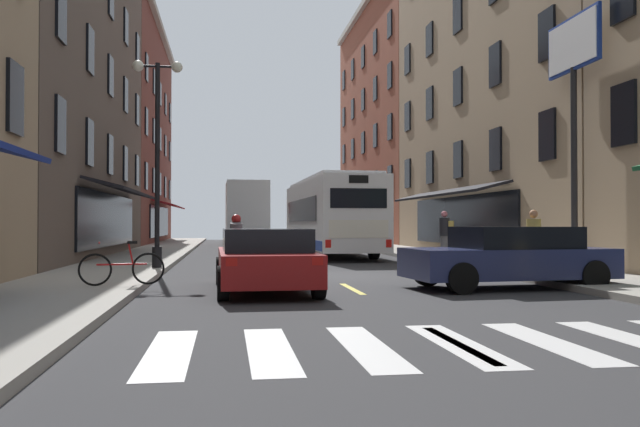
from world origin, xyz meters
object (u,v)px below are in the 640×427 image
(transit_bus, at_px, (330,216))
(box_truck, at_px, (246,214))
(sedan_far, at_px, (509,257))
(motorcycle_rider, at_px, (236,249))
(sedan_near, at_px, (241,233))
(sedan_mid, at_px, (265,259))
(pedestrian_far, at_px, (534,241))
(bicycle_near, at_px, (122,268))
(pedestrian_near, at_px, (445,234))
(billboard_sign, at_px, (574,78))
(street_lamp_twin, at_px, (157,154))

(transit_bus, distance_m, box_truck, 12.10)
(sedan_far, xyz_separation_m, motorcycle_rider, (-5.83, 4.44, 0.02))
(sedan_near, bearing_deg, sedan_mid, -90.50)
(sedan_far, bearing_deg, motorcycle_rider, 142.73)
(box_truck, height_order, pedestrian_far, box_truck)
(motorcycle_rider, xyz_separation_m, pedestrian_far, (7.46, -2.29, 0.26))
(motorcycle_rider, height_order, bicycle_near, motorcycle_rider)
(transit_bus, bearing_deg, sedan_far, -83.84)
(pedestrian_far, bearing_deg, bicycle_near, 176.49)
(motorcycle_rider, bearing_deg, transit_bus, 67.75)
(transit_bus, xyz_separation_m, sedan_far, (1.60, -14.80, -1.06))
(bicycle_near, height_order, pedestrian_near, pedestrian_near)
(box_truck, relative_size, pedestrian_far, 4.51)
(sedan_far, relative_size, pedestrian_near, 2.65)
(sedan_near, relative_size, motorcycle_rider, 2.06)
(billboard_sign, height_order, motorcycle_rider, billboard_sign)
(sedan_far, height_order, pedestrian_far, pedestrian_far)
(street_lamp_twin, bearing_deg, sedan_mid, -63.94)
(street_lamp_twin, bearing_deg, motorcycle_rider, -31.38)
(pedestrian_far, bearing_deg, billboard_sign, 24.72)
(sedan_near, bearing_deg, transit_bus, -80.85)
(sedan_near, relative_size, street_lamp_twin, 0.71)
(pedestrian_near, distance_m, pedestrian_far, 6.74)
(billboard_sign, xyz_separation_m, bicycle_near, (-11.85, -3.31, -5.03))
(transit_bus, height_order, motorcycle_rider, transit_bus)
(sedan_near, height_order, motorcycle_rider, motorcycle_rider)
(sedan_near, relative_size, bicycle_near, 2.52)
(billboard_sign, height_order, sedan_near, billboard_sign)
(pedestrian_near, bearing_deg, billboard_sign, -131.65)
(bicycle_near, relative_size, pedestrian_near, 0.99)
(pedestrian_far, bearing_deg, street_lamp_twin, 145.88)
(sedan_mid, xyz_separation_m, motorcycle_rider, (-0.53, 4.30, 0.04))
(bicycle_near, relative_size, pedestrian_far, 1.05)
(pedestrian_far, bearing_deg, sedan_far, -140.62)
(box_truck, distance_m, bicycle_near, 26.26)
(sedan_near, xyz_separation_m, street_lamp_twin, (-3.08, -30.10, 2.71))
(street_lamp_twin, bearing_deg, sedan_far, -35.72)
(sedan_near, relative_size, pedestrian_near, 2.49)
(sedan_far, bearing_deg, sedan_near, 97.92)
(transit_bus, bearing_deg, sedan_near, 99.15)
(transit_bus, relative_size, sedan_far, 2.50)
(sedan_near, distance_m, motorcycle_rider, 31.48)
(pedestrian_near, height_order, street_lamp_twin, street_lamp_twin)
(box_truck, xyz_separation_m, pedestrian_near, (6.53, -17.54, -0.93))
(motorcycle_rider, bearing_deg, box_truck, 87.62)
(billboard_sign, xyz_separation_m, sedan_far, (-3.63, -3.73, -4.85))
(motorcycle_rider, distance_m, pedestrian_far, 7.81)
(sedan_far, xyz_separation_m, pedestrian_far, (1.63, 2.15, 0.28))
(pedestrian_near, xyz_separation_m, street_lamp_twin, (-9.69, -3.08, 2.38))
(pedestrian_near, bearing_deg, sedan_mid, 168.62)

